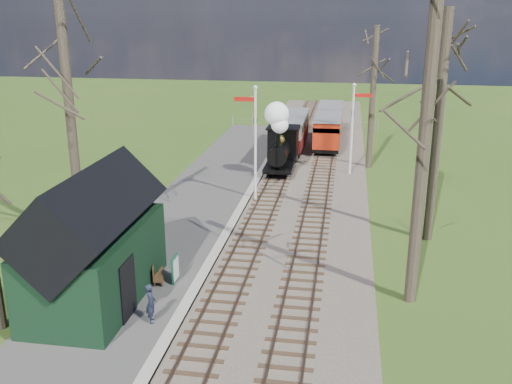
% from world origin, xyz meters
% --- Properties ---
extents(distant_hills, '(114.40, 48.00, 22.02)m').
position_xyz_m(distant_hills, '(1.40, 64.38, -16.21)').
color(distant_hills, '#385B23').
rests_on(distant_hills, ground).
extents(ballast_bed, '(8.00, 60.00, 0.10)m').
position_xyz_m(ballast_bed, '(1.30, 22.00, 0.05)').
color(ballast_bed, brown).
rests_on(ballast_bed, ground).
extents(track_near, '(1.60, 60.00, 0.15)m').
position_xyz_m(track_near, '(0.00, 22.00, 0.10)').
color(track_near, brown).
rests_on(track_near, ground).
extents(track_far, '(1.60, 60.00, 0.15)m').
position_xyz_m(track_far, '(2.60, 22.00, 0.10)').
color(track_far, brown).
rests_on(track_far, ground).
extents(platform, '(5.00, 44.00, 0.20)m').
position_xyz_m(platform, '(-3.50, 14.00, 0.10)').
color(platform, '#474442').
rests_on(platform, ground).
extents(coping_strip, '(0.40, 44.00, 0.21)m').
position_xyz_m(coping_strip, '(-1.20, 14.00, 0.10)').
color(coping_strip, '#B2AD9E').
rests_on(coping_strip, ground).
extents(station_shed, '(3.25, 6.30, 4.78)m').
position_xyz_m(station_shed, '(-4.30, 4.00, 2.27)').
color(station_shed, black).
rests_on(station_shed, platform).
extents(semaphore_near, '(1.22, 0.24, 6.22)m').
position_xyz_m(semaphore_near, '(-0.77, 16.00, 3.62)').
color(semaphore_near, silver).
rests_on(semaphore_near, ground).
extents(semaphore_far, '(1.22, 0.24, 5.72)m').
position_xyz_m(semaphore_far, '(4.37, 22.00, 3.35)').
color(semaphore_far, silver).
rests_on(semaphore_far, ground).
extents(bare_trees, '(15.51, 22.39, 12.00)m').
position_xyz_m(bare_trees, '(1.33, 10.10, 5.21)').
color(bare_trees, '#382D23').
rests_on(bare_trees, ground).
extents(fence_line, '(12.60, 0.08, 1.00)m').
position_xyz_m(fence_line, '(0.30, 36.00, 0.55)').
color(fence_line, slate).
rests_on(fence_line, ground).
extents(locomotive, '(1.84, 4.29, 4.59)m').
position_xyz_m(locomotive, '(-0.01, 21.50, 2.11)').
color(locomotive, black).
rests_on(locomotive, ground).
extents(coach, '(2.14, 7.35, 2.26)m').
position_xyz_m(coach, '(0.00, 27.57, 1.55)').
color(coach, black).
rests_on(coach, ground).
extents(red_carriage_a, '(1.95, 4.84, 2.06)m').
position_xyz_m(red_carriage_a, '(2.60, 28.24, 1.43)').
color(red_carriage_a, black).
rests_on(red_carriage_a, ground).
extents(red_carriage_b, '(1.95, 4.84, 2.06)m').
position_xyz_m(red_carriage_b, '(2.60, 33.74, 1.43)').
color(red_carriage_b, black).
rests_on(red_carriage_b, ground).
extents(sign_board, '(0.10, 0.69, 1.02)m').
position_xyz_m(sign_board, '(-2.04, 5.72, 0.71)').
color(sign_board, '#0F472C').
rests_on(sign_board, platform).
extents(bench, '(0.75, 1.34, 0.74)m').
position_xyz_m(bench, '(-2.79, 5.70, 0.55)').
color(bench, '#442D18').
rests_on(bench, platform).
extents(person, '(0.48, 0.57, 1.34)m').
position_xyz_m(person, '(-1.96, 2.79, 0.87)').
color(person, '#1B2032').
rests_on(person, platform).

